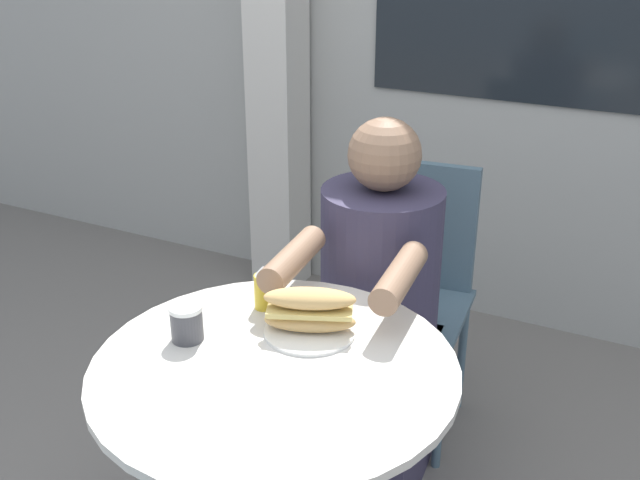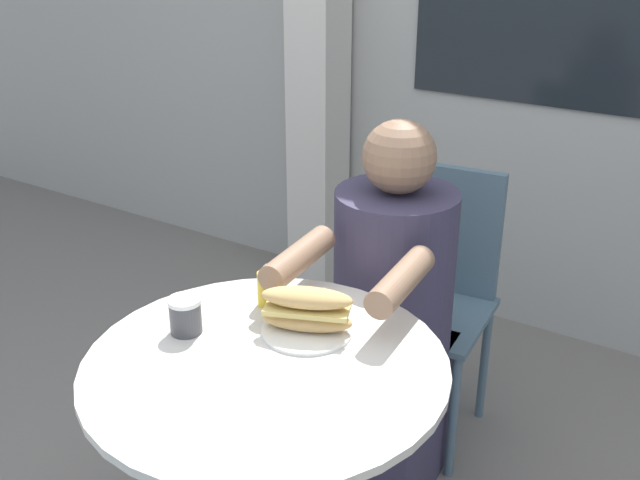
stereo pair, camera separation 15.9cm
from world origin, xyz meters
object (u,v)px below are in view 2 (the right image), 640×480
Objects in this scene: sandwich_on_plate at (307,313)px; condiment_bottle at (267,285)px; diner_chair at (435,279)px; seated_diner at (386,340)px; cafe_table at (268,434)px; drink_cup at (187,315)px.

sandwich_on_plate is 1.97× the size of condiment_bottle.
diner_chair is 0.79× the size of seated_diner.
condiment_bottle is at bearing 125.59° from cafe_table.
cafe_table is 9.23× the size of drink_cup.
condiment_bottle is (-0.14, -0.37, 0.30)m from seated_diner.
diner_chair is (-0.02, 0.92, -0.01)m from cafe_table.
cafe_table is at bearing -1.01° from drink_cup.
sandwich_on_plate is at bearing 86.49° from seated_diner.
condiment_bottle reaches higher than drink_cup.
seated_diner reaches higher than condiment_bottle.
diner_chair is 0.35m from seated_diner.
cafe_table is at bearing 85.21° from seated_diner.
cafe_table is 0.28m from sandwich_on_plate.
condiment_bottle is at bearing 74.75° from diner_chair.
seated_diner is 10.04× the size of condiment_bottle.
condiment_bottle is (-0.14, 0.20, 0.24)m from cafe_table.
seated_diner is 0.67m from drink_cup.
sandwich_on_plate is 2.59× the size of drink_cup.
diner_chair is 0.97m from drink_cup.
cafe_table is 0.70× the size of seated_diner.
cafe_table is 0.57m from seated_diner.
condiment_bottle is at bearing 160.62° from sandwich_on_plate.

